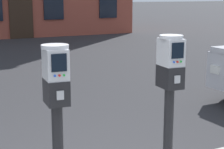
# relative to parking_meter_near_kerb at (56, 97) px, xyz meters

# --- Properties ---
(parking_meter_near_kerb) EXTENTS (0.23, 0.26, 1.34)m
(parking_meter_near_kerb) POSITION_rel_parking_meter_near_kerb_xyz_m (0.00, 0.00, 0.00)
(parking_meter_near_kerb) COLOR black
(parking_meter_near_kerb) RESTS_ON sidewalk_slab
(parking_meter_twin_adjacent) EXTENTS (0.23, 0.26, 1.36)m
(parking_meter_twin_adjacent) POSITION_rel_parking_meter_near_kerb_xyz_m (1.09, 0.00, 0.02)
(parking_meter_twin_adjacent) COLOR black
(parking_meter_twin_adjacent) RESTS_ON sidewalk_slab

